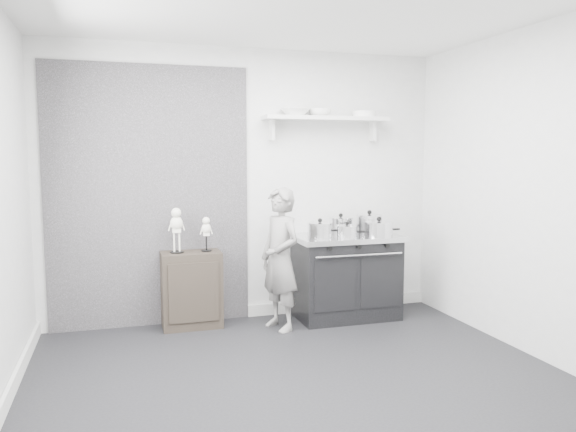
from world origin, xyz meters
The scene contains 16 objects.
ground centered at (0.00, 0.00, 0.00)m, with size 4.00×4.00×0.00m, color black.
room_shell centered at (-0.09, 0.15, 1.64)m, with size 4.02×3.62×2.71m.
wall_shelf centered at (0.80, 1.68, 2.01)m, with size 1.30×0.26×0.24m.
stove centered at (0.95, 1.48, 0.43)m, with size 1.06×0.66×0.85m.
side_cabinet centered at (-0.59, 1.61, 0.37)m, with size 0.56×0.33×0.73m, color black.
child centered at (0.21, 1.30, 0.67)m, with size 0.49×0.32×1.35m, color gray.
pot_front_left centered at (0.63, 1.37, 0.92)m, with size 0.33×0.24×0.20m.
pot_back_left centered at (0.94, 1.59, 0.93)m, with size 0.33×0.24×0.21m.
pot_back_right centered at (1.24, 1.55, 0.94)m, with size 0.36×0.27×0.24m.
pot_front_right centered at (1.22, 1.28, 0.92)m, with size 0.37×0.28×0.20m.
pot_front_center centered at (0.89, 1.31, 0.91)m, with size 0.30×0.21×0.16m.
skeleton_full centered at (-0.72, 1.61, 0.98)m, with size 0.14×0.09×0.49m, color white, non-canonical shape.
skeleton_torso centered at (-0.44, 1.61, 0.92)m, with size 0.11×0.07×0.38m, color white, non-canonical shape.
bowl_large centered at (0.47, 1.67, 2.07)m, with size 0.28×0.28×0.07m, color white.
bowl_small centered at (0.73, 1.67, 2.08)m, with size 0.23×0.23×0.07m, color white.
plate_stack centered at (1.22, 1.67, 2.07)m, with size 0.24×0.24×0.06m, color white.
Camera 1 is at (-1.24, -3.71, 1.66)m, focal length 35.00 mm.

